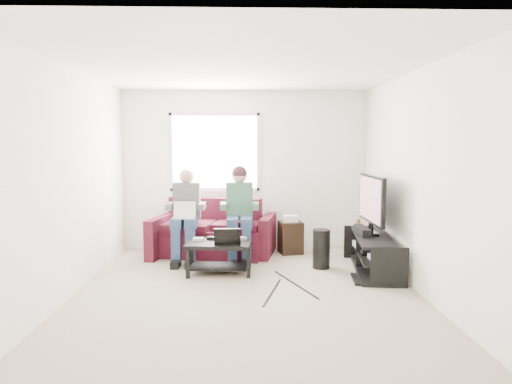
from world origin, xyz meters
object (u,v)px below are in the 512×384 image
coffee_table (219,251)px  tv (371,201)px  subwoofer (321,249)px  sofa (214,234)px  end_table (290,236)px  tv_stand (372,255)px

coffee_table → tv: tv is taller
tv → subwoofer: (-0.67, 0.08, -0.68)m
sofa → end_table: sofa is taller
tv_stand → tv: size_ratio=1.41×
sofa → subwoofer: (1.55, -0.85, -0.05)m
tv → end_table: bearing=136.2°
sofa → end_table: bearing=1.7°
tv_stand → subwoofer: (-0.67, 0.18, 0.05)m
sofa → tv: 2.48m
tv_stand → subwoofer: 0.69m
end_table → tv_stand: bearing=-46.5°
coffee_table → tv: bearing=4.0°
tv → subwoofer: tv is taller
tv_stand → subwoofer: bearing=165.2°
coffee_table → end_table: bearing=45.8°
tv_stand → end_table: end_table is taller
end_table → coffee_table: bearing=-134.2°
end_table → subwoofer: bearing=-69.0°
subwoofer → end_table: 0.95m
coffee_table → tv: size_ratio=0.81×
coffee_table → subwoofer: size_ratio=1.64×
subwoofer → tv_stand: bearing=-14.8°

